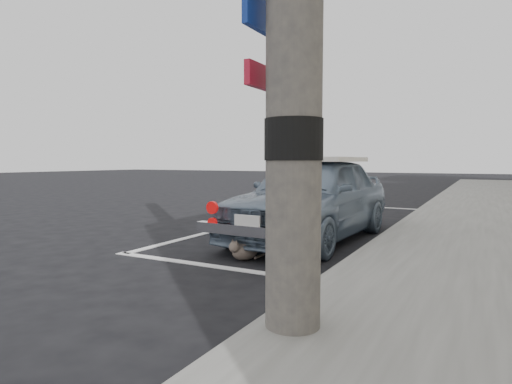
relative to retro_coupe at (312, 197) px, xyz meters
The scene contains 7 objects.
ground 1.91m from the retro_coupe, 116.22° to the right, with size 80.00×80.00×0.00m, color black.
sidewalk 2.50m from the retro_coupe, ahead, with size 2.80×40.00×0.15m, color slate.
pline_rear 2.23m from the retro_coupe, 97.93° to the right, with size 3.00×0.12×0.01m, color silver.
pline_front 4.94m from the retro_coupe, 93.45° to the left, with size 3.00×0.12×0.01m, color silver.
pline_side 2.28m from the retro_coupe, 140.70° to the left, with size 0.12×7.00×0.01m, color silver.
retro_coupe is the anchor object (origin of this frame).
cat 1.79m from the retro_coupe, 96.73° to the right, with size 0.34×0.46×0.27m.
Camera 1 is at (3.08, -4.39, 1.17)m, focal length 30.00 mm.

